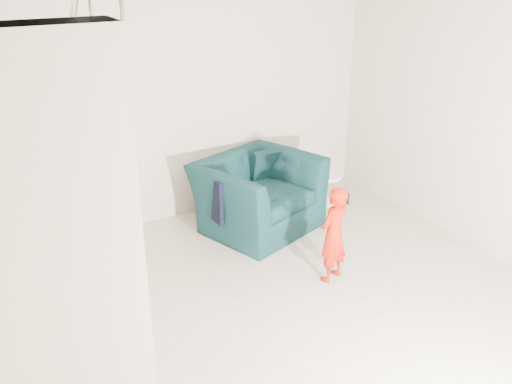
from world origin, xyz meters
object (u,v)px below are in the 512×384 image
Objects in this scene: armchair at (258,194)px; side_table at (326,183)px; toddler at (333,235)px; staircase at (34,272)px.

armchair is 1.12m from side_table.
staircase reaches higher than toddler.
staircase is at bearing -169.78° from armchair.
armchair is 1.31× the size of toddler.
side_table is at bearing -144.21° from toddler.
armchair is 1.34m from toddler.
side_table is at bearing -10.23° from armchair.
toddler is at bearing -105.08° from armchair.
armchair is 3.15× the size of side_table.
staircase is at bearing -18.04° from toddler.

